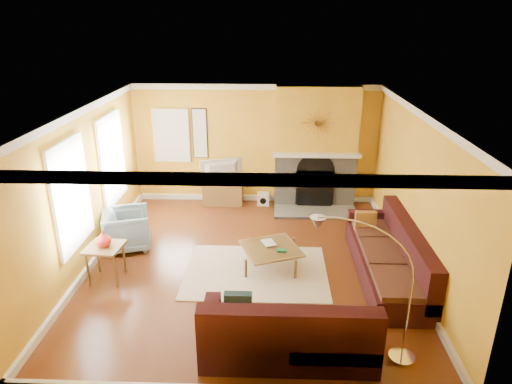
{
  "coord_description": "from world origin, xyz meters",
  "views": [
    {
      "loc": [
        0.39,
        -7.01,
        4.09
      ],
      "look_at": [
        0.11,
        0.4,
        1.21
      ],
      "focal_mm": 32.0,
      "sensor_mm": 36.0,
      "label": 1
    }
  ],
  "objects_px": {
    "armchair": "(127,229)",
    "side_table": "(106,263)",
    "arc_lamp": "(366,293)",
    "media_console": "(223,194)",
    "coffee_table": "(271,256)",
    "sectional_sofa": "(319,266)"
  },
  "relations": [
    {
      "from": "sectional_sofa",
      "to": "arc_lamp",
      "type": "bearing_deg",
      "value": -75.23
    },
    {
      "from": "coffee_table",
      "to": "arc_lamp",
      "type": "xyz_separation_m",
      "value": [
        1.15,
        -2.27,
        0.8
      ]
    },
    {
      "from": "media_console",
      "to": "coffee_table",
      "type": "bearing_deg",
      "value": -67.89
    },
    {
      "from": "side_table",
      "to": "armchair",
      "type": "bearing_deg",
      "value": 89.17
    },
    {
      "from": "coffee_table",
      "to": "arc_lamp",
      "type": "relative_size",
      "value": 0.47
    },
    {
      "from": "media_console",
      "to": "arc_lamp",
      "type": "relative_size",
      "value": 0.46
    },
    {
      "from": "media_console",
      "to": "side_table",
      "type": "relative_size",
      "value": 1.47
    },
    {
      "from": "armchair",
      "to": "arc_lamp",
      "type": "xyz_separation_m",
      "value": [
        3.82,
        -2.84,
        0.6
      ]
    },
    {
      "from": "sectional_sofa",
      "to": "arc_lamp",
      "type": "height_order",
      "value": "arc_lamp"
    },
    {
      "from": "side_table",
      "to": "arc_lamp",
      "type": "distance_m",
      "value": 4.27
    },
    {
      "from": "arc_lamp",
      "to": "coffee_table",
      "type": "bearing_deg",
      "value": 116.86
    },
    {
      "from": "media_console",
      "to": "armchair",
      "type": "xyz_separation_m",
      "value": [
        -1.55,
        -2.19,
        0.13
      ]
    },
    {
      "from": "coffee_table",
      "to": "media_console",
      "type": "distance_m",
      "value": 2.98
    },
    {
      "from": "coffee_table",
      "to": "media_console",
      "type": "relative_size",
      "value": 1.02
    },
    {
      "from": "side_table",
      "to": "arc_lamp",
      "type": "height_order",
      "value": "arc_lamp"
    },
    {
      "from": "coffee_table",
      "to": "side_table",
      "type": "xyz_separation_m",
      "value": [
        -2.69,
        -0.53,
        0.13
      ]
    },
    {
      "from": "side_table",
      "to": "arc_lamp",
      "type": "bearing_deg",
      "value": -24.31
    },
    {
      "from": "sectional_sofa",
      "to": "media_console",
      "type": "height_order",
      "value": "sectional_sofa"
    },
    {
      "from": "sectional_sofa",
      "to": "coffee_table",
      "type": "relative_size",
      "value": 4.17
    },
    {
      "from": "armchair",
      "to": "side_table",
      "type": "distance_m",
      "value": 1.11
    },
    {
      "from": "coffee_table",
      "to": "side_table",
      "type": "distance_m",
      "value": 2.75
    },
    {
      "from": "sectional_sofa",
      "to": "arc_lamp",
      "type": "distance_m",
      "value": 1.65
    }
  ]
}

